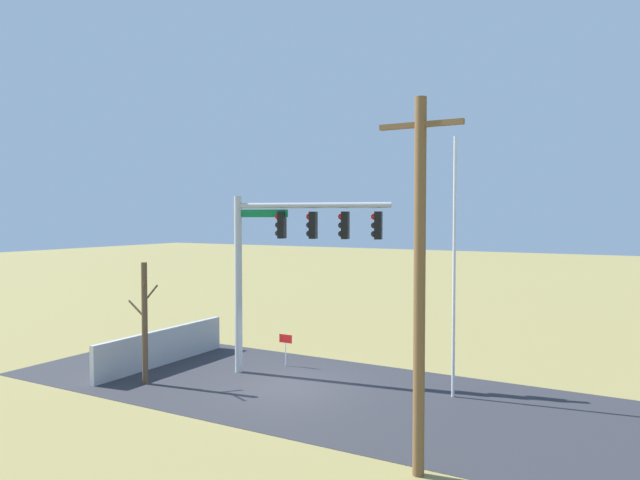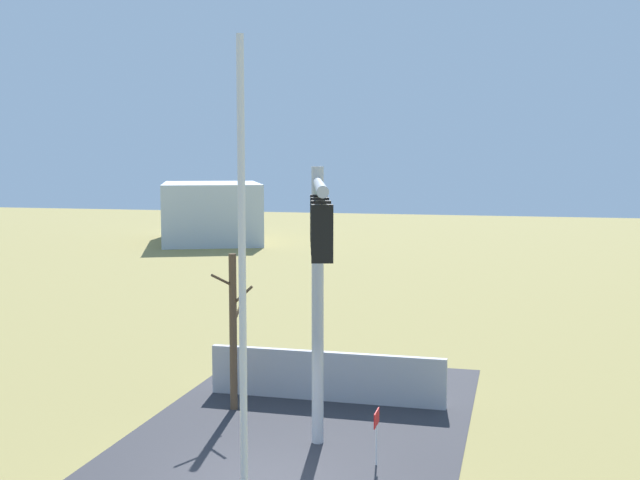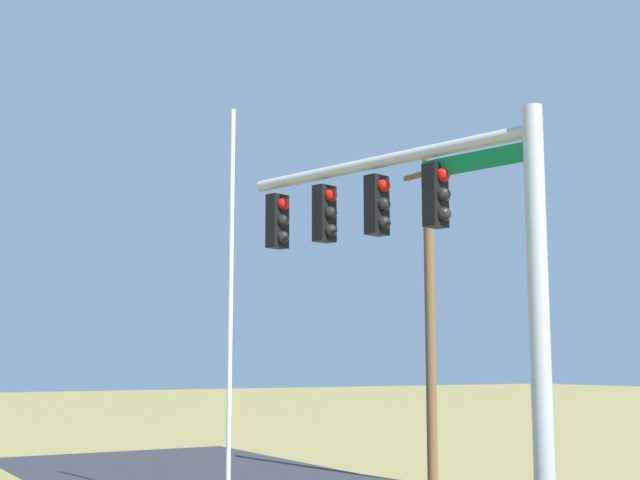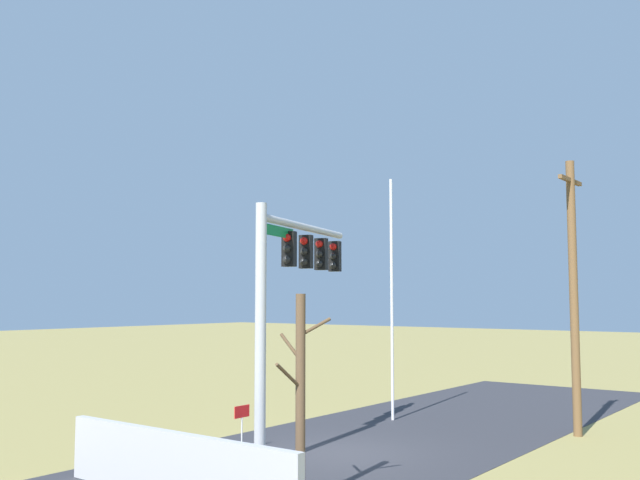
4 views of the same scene
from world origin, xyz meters
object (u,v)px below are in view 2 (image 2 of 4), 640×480
object	(u,v)px
flagpole	(243,350)
distant_building	(211,212)
bare_tree	(233,330)
signal_mast	(319,256)
open_sign	(377,425)

from	to	relation	value
flagpole	distant_building	xyz separation A→B (m)	(50.34, 20.77, -1.77)
bare_tree	signal_mast	bearing A→B (deg)	-138.10
signal_mast	distant_building	bearing A→B (deg)	24.59
bare_tree	flagpole	bearing A→B (deg)	-158.76
bare_tree	distant_building	world-z (taller)	distant_building
flagpole	distant_building	bearing A→B (deg)	22.42
flagpole	distant_building	size ratio (longest dim) A/B	0.72
signal_mast	flagpole	world-z (taller)	flagpole
signal_mast	open_sign	distance (m)	3.98
bare_tree	open_sign	size ratio (longest dim) A/B	3.43
flagpole	open_sign	bearing A→B (deg)	-5.30
signal_mast	open_sign	size ratio (longest dim) A/B	5.32
signal_mast	distant_building	distance (m)	48.80
open_sign	distant_building	bearing A→B (deg)	26.13
signal_mast	bare_tree	distance (m)	5.49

